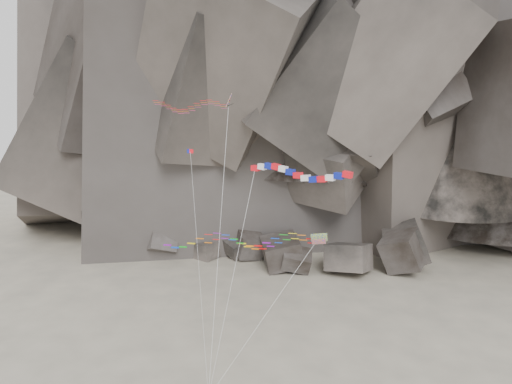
% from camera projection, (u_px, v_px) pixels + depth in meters
% --- Properties ---
extents(headland, '(110.00, 70.00, 84.00)m').
position_uv_depth(headland, '(307.00, 28.00, 106.56)').
color(headland, '#5A5049').
rests_on(headland, ground).
extents(boulder_field, '(61.15, 12.81, 9.72)m').
position_uv_depth(boulder_field, '(271.00, 250.00, 83.51)').
color(boulder_field, '#47423F').
rests_on(boulder_field, ground).
extents(delta_kite, '(8.65, 8.59, 26.61)m').
position_uv_depth(delta_kite, '(187.00, 105.00, 47.69)').
color(delta_kite, red).
rests_on(delta_kite, ground).
extents(banner_kite, '(11.90, 4.30, 20.83)m').
position_uv_depth(banner_kite, '(298.00, 174.00, 39.45)').
color(banner_kite, red).
rests_on(banner_kite, ground).
extents(parafoil_kite, '(15.97, 6.08, 14.02)m').
position_uv_depth(parafoil_kite, '(235.00, 240.00, 46.65)').
color(parafoil_kite, '#D1F40D').
rests_on(parafoil_kite, ground).
extents(pennant_kite, '(3.42, 5.79, 21.38)m').
position_uv_depth(pennant_kite, '(193.00, 197.00, 45.79)').
color(pennant_kite, red).
rests_on(pennant_kite, ground).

